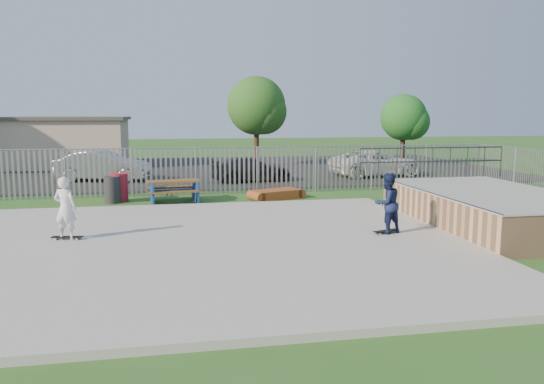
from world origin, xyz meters
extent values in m
plane|color=#2E6021|center=(0.00, 0.00, 0.00)|extent=(120.00, 120.00, 0.00)
cube|color=#A4A49E|center=(0.00, 0.00, 0.07)|extent=(15.00, 12.00, 0.15)
cube|color=tan|center=(9.50, 1.00, 0.53)|extent=(4.00, 7.00, 1.05)
cube|color=#9E9E99|center=(9.50, 1.00, 1.07)|extent=(4.05, 7.05, 0.04)
cylinder|color=#383A3F|center=(7.52, 1.00, 1.08)|extent=(0.06, 7.00, 0.06)
cube|color=brown|center=(0.07, 7.37, 0.82)|extent=(2.08, 1.00, 0.07)
cube|color=brown|center=(0.14, 6.70, 0.49)|extent=(2.03, 0.53, 0.06)
cube|color=brown|center=(-0.01, 8.03, 0.49)|extent=(2.03, 0.53, 0.06)
cube|color=navy|center=(0.07, 7.37, 0.41)|extent=(1.95, 1.75, 0.83)
cube|color=brown|center=(4.13, 7.36, 0.19)|extent=(2.09, 1.53, 0.38)
cylinder|color=maroon|center=(-2.02, 7.95, 0.55)|extent=(0.66, 0.66, 1.09)
cylinder|color=#262629|center=(-2.25, 7.60, 0.51)|extent=(0.62, 0.62, 1.03)
cube|color=black|center=(0.00, 19.00, 0.01)|extent=(40.00, 18.00, 0.02)
imported|color=#A9A9AE|center=(-3.41, 14.52, 0.79)|extent=(4.90, 2.61, 1.53)
imported|color=black|center=(3.92, 12.95, 0.62)|extent=(4.30, 2.22, 1.19)
imported|color=white|center=(11.02, 13.98, 0.73)|extent=(5.41, 3.07, 1.42)
cube|color=beige|center=(-8.00, 23.00, 1.50)|extent=(10.00, 6.00, 3.00)
cube|color=#4C4742|center=(-8.00, 23.00, 3.10)|extent=(10.40, 6.40, 0.20)
cylinder|color=#442A1B|center=(5.43, 20.66, 1.67)|extent=(0.32, 0.32, 3.34)
sphere|color=#29561D|center=(5.43, 20.66, 3.91)|extent=(3.75, 3.75, 3.75)
cylinder|color=#382516|center=(15.09, 19.70, 1.35)|extent=(0.32, 0.32, 2.71)
sphere|color=#205C1F|center=(15.09, 19.70, 3.16)|extent=(3.03, 3.03, 3.03)
cube|color=black|center=(5.78, 0.14, 0.21)|extent=(0.82, 0.46, 0.02)
cube|color=black|center=(-2.72, 0.98, 0.21)|extent=(0.82, 0.34, 0.02)
imported|color=#162045|center=(5.78, 0.14, 0.98)|extent=(0.97, 0.86, 1.66)
imported|color=white|center=(-2.72, 0.98, 0.98)|extent=(0.71, 0.58, 1.66)
camera|label=1|loc=(0.05, -13.30, 3.41)|focal=35.00mm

